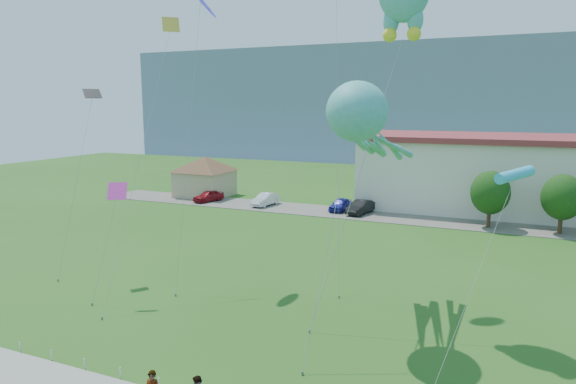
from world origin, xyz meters
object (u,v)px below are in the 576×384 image
Objects in this scene: parked_car_silver at (265,199)px; octopus_kite at (363,124)px; parked_car_red at (208,196)px; parked_car_blue at (340,204)px; parked_car_black at (361,207)px; pavilion at (205,173)px.

parked_car_silver is 0.34× the size of octopus_kite.
parked_car_blue is at bearing 23.54° from parked_car_red.
parked_car_black is 29.19m from octopus_kite.
parked_car_red is at bearing -172.90° from parked_car_blue.
pavilion is 2.17× the size of parked_car_silver.
octopus_kite is at bearing -64.05° from parked_car_black.
octopus_kite reaches higher than parked_car_silver.
parked_car_blue is at bearing 11.23° from parked_car_silver.
parked_car_black is at bearing 20.84° from parked_car_red.
parked_car_black reaches higher than parked_car_blue.
parked_car_silver reaches higher than parked_car_blue.
pavilion is 2.12× the size of parked_car_black.
parked_car_black is (21.24, -2.83, -2.25)m from pavilion.
parked_car_black is at bearing 105.44° from octopus_kite.
octopus_kite reaches higher than parked_car_blue.
parked_car_blue is (8.82, 0.67, -0.03)m from parked_car_silver.
parked_car_black is (2.46, -0.70, 0.04)m from parked_car_blue.
pavilion is at bearing 134.21° from octopus_kite.
parked_car_silver reaches higher than parked_car_red.
pavilion reaches higher than parked_car_blue.
parked_car_black reaches higher than parked_car_red.
octopus_kite reaches higher than parked_car_black.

